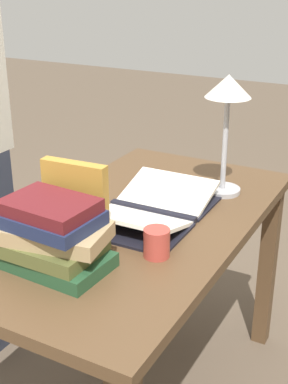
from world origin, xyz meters
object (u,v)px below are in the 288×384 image
at_px(open_book, 153,208).
at_px(reading_lamp, 227,102).
at_px(book_standing_upright, 76,203).
at_px(coffee_mug, 156,243).
at_px(pencil, 90,208).
at_px(book_stack_tall, 52,236).

bearing_deg(open_book, reading_lamp, 154.09).
height_order(open_book, book_standing_upright, book_standing_upright).
relative_size(coffee_mug, pencil, 0.59).
relative_size(open_book, book_standing_upright, 1.96).
bearing_deg(coffee_mug, open_book, -150.27).
height_order(open_book, coffee_mug, coffee_mug).
xyz_separation_m(open_book, pencil, (0.06, -0.20, -0.02)).
height_order(open_book, reading_lamp, reading_lamp).
distance_m(book_stack_tall, book_standing_upright, 0.15).
distance_m(book_standing_upright, reading_lamp, 0.62).
relative_size(book_stack_tall, reading_lamp, 0.76).
bearing_deg(pencil, book_stack_tall, 18.63).
bearing_deg(pencil, reading_lamp, 136.16).
xyz_separation_m(book_standing_upright, coffee_mug, (-0.03, 0.24, -0.08)).
relative_size(open_book, coffee_mug, 4.99).
xyz_separation_m(book_standing_upright, pencil, (-0.20, -0.09, -0.12)).
bearing_deg(book_standing_upright, book_stack_tall, 5.58).
relative_size(book_stack_tall, book_standing_upright, 1.29).
distance_m(open_book, book_standing_upright, 0.30).
distance_m(open_book, coffee_mug, 0.26).
xyz_separation_m(reading_lamp, pencil, (0.34, -0.32, -0.31)).
bearing_deg(book_standing_upright, reading_lamp, 152.69).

